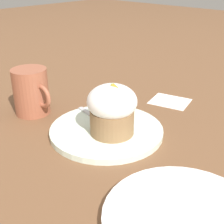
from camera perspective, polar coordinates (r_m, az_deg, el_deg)
name	(u,v)px	position (r m, az deg, el deg)	size (l,w,h in m)	color
ground_plane	(106,133)	(0.66, -1.02, -3.87)	(4.00, 4.00, 0.00)	brown
dessert_plate	(106,130)	(0.66, -1.02, -3.40)	(0.24, 0.24, 0.01)	silver
carrot_cake	(112,109)	(0.61, 0.00, 0.55)	(0.10, 0.10, 0.11)	olive
spoon	(99,120)	(0.68, -2.33, -1.41)	(0.12, 0.04, 0.01)	#B7B7BC
coffee_cup	(31,92)	(0.75, -14.52, 3.62)	(0.11, 0.08, 0.11)	#9E563D
side_plate	(185,220)	(0.46, 13.26, -18.73)	(0.23, 0.23, 0.02)	white
paper_napkin	(170,101)	(0.82, 10.54, 1.96)	(0.11, 0.10, 0.00)	white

